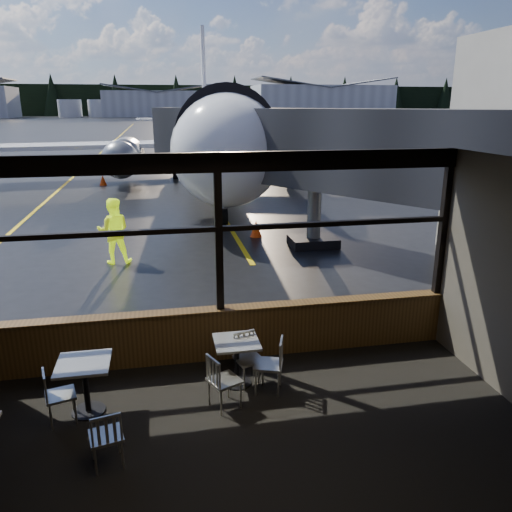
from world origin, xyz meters
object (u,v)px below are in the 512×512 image
object	(u,v)px
chair_mid_w	(61,396)
ground_crew	(114,231)
cafe_table_near	(237,363)
chair_near_w	(225,381)
chair_mid_s	(106,436)
airliner	(210,87)
chair_near_e	(268,365)
cone_wing	(103,180)
cafe_table_mid	(86,388)
cone_nose	(256,229)
chair_near_n	(249,360)
jet_bridge	(324,177)

from	to	relation	value
chair_mid_w	ground_crew	bearing A→B (deg)	163.80
cafe_table_near	ground_crew	xyz separation A→B (m)	(-2.32, 6.86, 0.53)
chair_near_w	chair_mid_s	size ratio (longest dim) A/B	1.06
airliner	chair_near_e	world-z (taller)	airliner
cafe_table_near	chair_near_w	bearing A→B (deg)	-114.40
cone_wing	cafe_table_mid	bearing A→B (deg)	-85.15
airliner	chair_mid_w	size ratio (longest dim) A/B	41.82
chair_mid_w	cone_nose	bearing A→B (deg)	139.47
cafe_table_mid	ground_crew	world-z (taller)	ground_crew
chair_near_e	cafe_table_mid	bearing A→B (deg)	109.68
airliner	chair_mid_s	world-z (taller)	airliner
chair_near_w	chair_near_e	bearing A→B (deg)	88.81
cafe_table_near	chair_near_n	world-z (taller)	chair_near_n
chair_near_w	cone_nose	xyz separation A→B (m)	(2.30, 9.50, -0.15)
chair_near_n	chair_mid_w	distance (m)	2.73
airliner	chair_near_e	xyz separation A→B (m)	(-1.59, -22.43, -4.71)
cafe_table_near	jet_bridge	bearing A→B (deg)	61.49
jet_bridge	chair_mid_w	world-z (taller)	jet_bridge
airliner	ground_crew	size ratio (longest dim) A/B	18.67
cafe_table_mid	chair_near_e	size ratio (longest dim) A/B	0.90
ground_crew	chair_mid_s	bearing A→B (deg)	93.25
chair_near_w	cone_wing	world-z (taller)	chair_near_w
cone_nose	cone_wing	xyz separation A→B (m)	(-6.07, 12.45, 0.00)
airliner	cafe_table_mid	bearing A→B (deg)	-96.71
chair_near_w	cone_nose	distance (m)	9.78
chair_mid_s	cafe_table_near	bearing A→B (deg)	27.20
airliner	cone_wing	world-z (taller)	airliner
jet_bridge	cone_wing	world-z (taller)	jet_bridge
chair_near_n	chair_mid_s	xyz separation A→B (m)	(-2.00, -1.49, -0.02)
cafe_table_near	chair_near_w	distance (m)	0.65
chair_near_w	cone_wing	bearing A→B (deg)	165.41
chair_near_e	chair_mid_w	distance (m)	2.95
airliner	chair_near_n	bearing A→B (deg)	-90.83
cafe_table_near	chair_mid_s	world-z (taller)	chair_mid_s
chair_near_e	chair_mid_s	bearing A→B (deg)	137.04
ground_crew	cone_nose	size ratio (longest dim) A/B	3.33
chair_mid_s	cone_nose	xyz separation A→B (m)	(3.85, 10.43, -0.13)
chair_near_e	cone_wing	world-z (taller)	chair_near_e
cafe_table_mid	ground_crew	size ratio (longest dim) A/B	0.44
chair_near_w	ground_crew	xyz separation A→B (m)	(-2.06, 7.45, 0.48)
chair_near_e	ground_crew	size ratio (longest dim) A/B	0.48
airliner	chair_mid_w	world-z (taller)	airliner
chair_near_e	cafe_table_near	bearing A→B (deg)	75.34
jet_bridge	chair_near_e	world-z (taller)	jet_bridge
jet_bridge	cafe_table_near	size ratio (longest dim) A/B	14.07
chair_mid_w	cafe_table_near	bearing A→B (deg)	86.41
chair_near_n	cone_nose	distance (m)	9.13
chair_near_e	chair_mid_s	distance (m)	2.57
chair_near_n	airliner	bearing A→B (deg)	-110.31
chair_near_e	chair_mid_s	size ratio (longest dim) A/B	1.10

